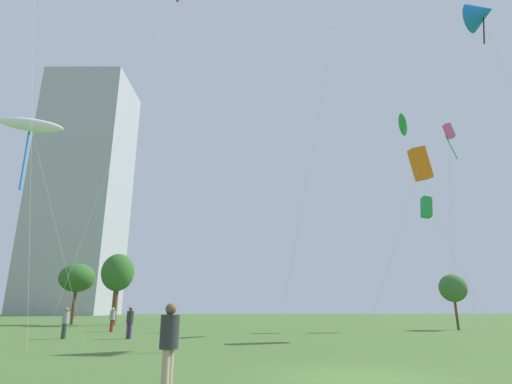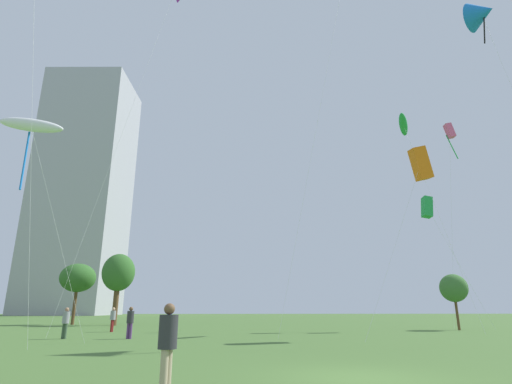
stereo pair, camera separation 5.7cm
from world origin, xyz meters
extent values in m
plane|color=#476B30|center=(0.00, 0.00, 0.00)|extent=(280.00, 280.00, 0.00)
cylinder|color=#1E478C|center=(-7.95, 21.23, 0.41)|extent=(0.15, 0.15, 0.82)
cylinder|color=#1E478C|center=(-8.09, 21.33, 0.41)|extent=(0.15, 0.15, 0.82)
cylinder|color=#1E478C|center=(-8.02, 21.28, 1.15)|extent=(0.38, 0.38, 0.65)
sphere|color=#997051|center=(-8.02, 21.28, 1.59)|extent=(0.22, 0.22, 0.22)
cylinder|color=#593372|center=(-9.35, 14.75, 0.45)|extent=(0.17, 0.17, 0.90)
cylinder|color=#593372|center=(-9.52, 14.82, 0.45)|extent=(0.17, 0.17, 0.90)
cylinder|color=#2D2D33|center=(-9.44, 14.78, 1.26)|extent=(0.41, 0.41, 0.71)
sphere|color=brown|center=(-9.44, 14.78, 1.74)|extent=(0.24, 0.24, 0.24)
cylinder|color=tan|center=(-4.70, -1.65, 0.45)|extent=(0.17, 0.17, 0.90)
cylinder|color=tan|center=(-4.76, -1.83, 0.45)|extent=(0.17, 0.17, 0.90)
cylinder|color=#2D2D33|center=(-4.73, -1.74, 1.25)|extent=(0.41, 0.41, 0.71)
sphere|color=brown|center=(-4.73, -1.74, 1.73)|extent=(0.24, 0.24, 0.24)
cylinder|color=#3F593F|center=(-13.27, 15.00, 0.44)|extent=(0.17, 0.17, 0.88)
cylinder|color=#3F593F|center=(-13.44, 15.07, 0.44)|extent=(0.17, 0.17, 0.88)
cylinder|color=gray|center=(-13.36, 15.04, 1.23)|extent=(0.40, 0.40, 0.70)
sphere|color=#997051|center=(-13.36, 15.04, 1.70)|extent=(0.24, 0.24, 0.24)
cylinder|color=maroon|center=(-12.60, 22.61, 0.45)|extent=(0.17, 0.17, 0.90)
cylinder|color=maroon|center=(-12.63, 22.42, 0.45)|extent=(0.17, 0.17, 0.90)
cylinder|color=gray|center=(-12.61, 22.51, 1.25)|extent=(0.41, 0.41, 0.71)
sphere|color=tan|center=(-12.61, 22.51, 1.73)|extent=(0.24, 0.24, 0.24)
cylinder|color=silver|center=(13.28, 19.10, 8.91)|extent=(2.48, 3.63, 17.81)
ellipsoid|color=green|center=(12.05, 20.90, 17.81)|extent=(1.96, 2.86, 1.68)
cylinder|color=silver|center=(-12.64, 10.49, 5.64)|extent=(3.33, 2.52, 11.28)
ellipsoid|color=white|center=(-14.30, 9.24, 11.27)|extent=(4.09, 1.52, 1.45)
cylinder|color=blue|center=(-14.30, 9.24, 9.26)|extent=(0.35, 0.52, 3.41)
cylinder|color=silver|center=(-13.96, 8.24, 12.52)|extent=(3.33, 0.27, 25.05)
cylinder|color=silver|center=(18.05, 25.61, 9.82)|extent=(2.46, 0.18, 19.64)
cube|color=#E5598C|center=(19.27, 25.69, 19.64)|extent=(0.97, 0.68, 1.69)
cylinder|color=green|center=(19.27, 25.69, 17.85)|extent=(0.64, 0.69, 2.92)
cylinder|color=silver|center=(-11.91, 18.28, 15.90)|extent=(5.69, 4.79, 31.81)
cone|color=blue|center=(15.40, 13.06, 23.42)|extent=(3.00, 2.88, 2.52)
cylinder|color=black|center=(15.40, 13.06, 21.97)|extent=(0.25, 0.36, 2.29)
cylinder|color=silver|center=(17.03, 23.49, 5.35)|extent=(5.08, 0.59, 10.70)
cube|color=green|center=(14.50, 23.20, 10.69)|extent=(1.08, 0.98, 2.09)
cylinder|color=silver|center=(6.92, 12.99, 5.77)|extent=(5.83, 2.81, 11.54)
cube|color=orange|center=(9.83, 14.39, 11.54)|extent=(1.43, 1.18, 2.53)
cylinder|color=silver|center=(2.73, 15.52, 14.39)|extent=(6.36, 2.34, 28.79)
cylinder|color=brown|center=(-16.01, 35.42, 2.22)|extent=(0.58, 0.58, 4.43)
ellipsoid|color=#336628|center=(-16.01, 35.42, 5.69)|extent=(3.59, 3.59, 4.13)
cylinder|color=brown|center=(16.14, 23.48, 1.34)|extent=(0.22, 0.22, 2.67)
ellipsoid|color=#3D7033|center=(16.14, 23.48, 3.49)|extent=(2.32, 2.32, 2.38)
cylinder|color=brown|center=(-21.24, 37.69, 1.91)|extent=(0.36, 0.36, 3.83)
ellipsoid|color=#336628|center=(-21.24, 37.69, 5.23)|extent=(4.02, 4.02, 3.27)
cube|color=#A8A8AD|center=(-49.92, 111.96, 37.38)|extent=(25.50, 23.95, 74.76)
camera|label=1|loc=(-3.45, -11.07, 1.73)|focal=27.91mm
camera|label=2|loc=(-3.39, -11.07, 1.73)|focal=27.91mm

